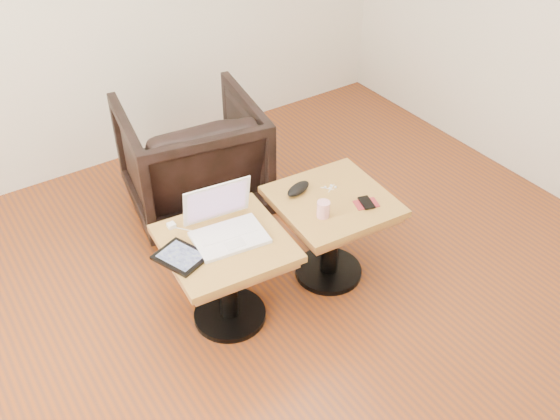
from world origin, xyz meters
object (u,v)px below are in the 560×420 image
side_table_left (226,261)px  armchair (192,158)px  striped_cup (323,209)px  laptop (225,226)px  side_table_right (332,218)px

side_table_left → armchair: 1.07m
striped_cup → laptop: bearing=162.3°
laptop → striped_cup: (0.50, -0.16, -0.01)m
laptop → armchair: laptop is taller
laptop → striped_cup: laptop is taller
side_table_left → striped_cup: (0.53, -0.12, 0.18)m
striped_cup → armchair: (-0.20, 1.14, -0.21)m
side_table_right → striped_cup: striped_cup is taller
laptop → side_table_right: bearing=1.3°
side_table_right → laptop: bearing=178.4°
side_table_right → side_table_left: bearing=-177.6°
side_table_right → armchair: size_ratio=0.76×
side_table_left → striped_cup: bearing=-7.1°
side_table_left → armchair: armchair is taller
side_table_left → side_table_right: 0.67m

